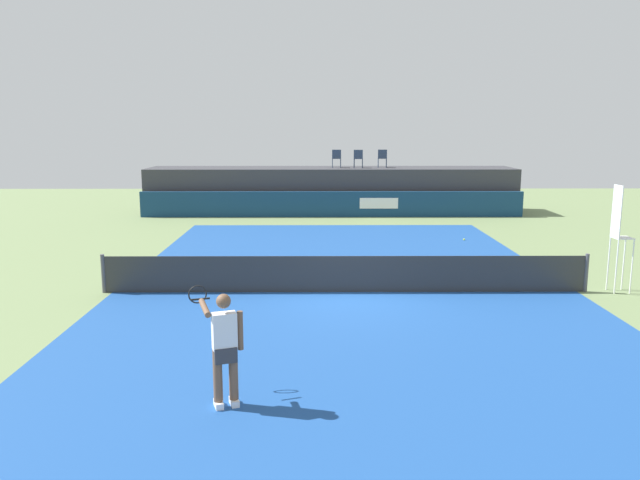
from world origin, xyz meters
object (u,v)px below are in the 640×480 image
spectator_chair_left (358,158)px  tennis_player (224,346)px  spectator_chair_center (382,158)px  net_post_near (103,274)px  net_post_far (586,273)px  spectator_chair_far_left (337,158)px  tennis_ball (464,239)px  umpire_chair (619,231)px

spectator_chair_left → tennis_player: 21.97m
spectator_chair_left → spectator_chair_center: same height
net_post_near → net_post_far: bearing=0.0°
net_post_far → spectator_chair_far_left: bearing=111.3°
spectator_chair_center → net_post_far: spectator_chair_center is taller
spectator_chair_far_left → spectator_chair_left: same height
net_post_near → tennis_ball: bearing=33.7°
spectator_chair_far_left → spectator_chair_left: bearing=-8.6°
spectator_chair_center → net_post_far: (3.66, -15.33, -2.19)m
spectator_chair_far_left → umpire_chair: bearing=-66.3°
spectator_chair_far_left → spectator_chair_left: 1.07m
spectator_chair_far_left → umpire_chair: (6.68, -15.22, -1.11)m
tennis_player → tennis_ball: tennis_player is taller
spectator_chair_left → net_post_near: 16.98m
spectator_chair_far_left → spectator_chair_left: size_ratio=1.00×
spectator_chair_far_left → tennis_ball: size_ratio=13.06×
spectator_chair_center → tennis_player: spectator_chair_center is taller
spectator_chair_left → net_post_far: 15.98m
spectator_chair_center → net_post_near: spectator_chair_center is taller
spectator_chair_center → tennis_player: (-4.68, -21.90, -1.73)m
spectator_chair_center → tennis_ball: 8.73m
umpire_chair → tennis_player: 11.23m
spectator_chair_far_left → spectator_chair_center: (2.27, 0.11, 0.00)m
spectator_chair_center → spectator_chair_left: bearing=-167.5°
spectator_chair_far_left → tennis_player: 21.99m
net_post_far → tennis_player: tennis_player is taller
spectator_chair_left → net_post_near: size_ratio=0.89×
spectator_chair_center → tennis_ball: (2.27, -8.00, -2.66)m
spectator_chair_center → umpire_chair: bearing=-74.0°
spectator_chair_left → net_post_near: (-7.53, -15.06, -2.19)m
net_post_far → tennis_ball: (-1.40, 7.33, -0.46)m
spectator_chair_center → net_post_far: bearing=-76.6°
net_post_far → umpire_chair: bearing=-0.3°
net_post_far → tennis_ball: bearing=100.8°
net_post_far → tennis_player: bearing=-141.8°
net_post_far → tennis_player: size_ratio=0.56×
net_post_far → tennis_ball: 7.47m
umpire_chair → tennis_player: size_ratio=1.56×
umpire_chair → net_post_far: 1.32m
umpire_chair → tennis_ball: umpire_chair is taller
tennis_ball → spectator_chair_far_left: bearing=119.9°
spectator_chair_center → net_post_far: size_ratio=0.89×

